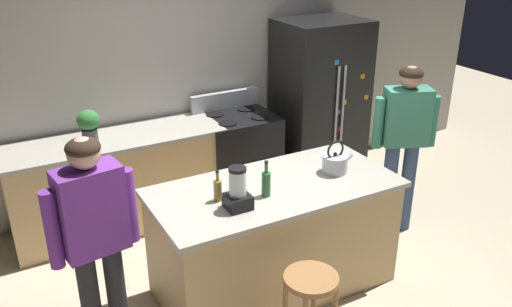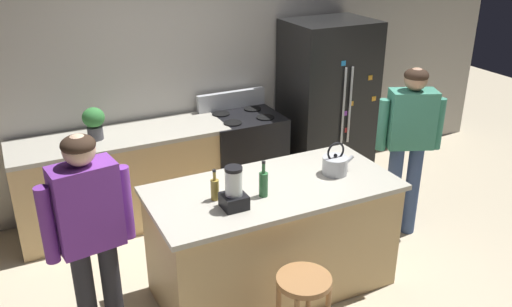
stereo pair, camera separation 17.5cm
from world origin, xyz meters
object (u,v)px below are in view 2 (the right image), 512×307
at_px(kitchen_island, 273,238).
at_px(bottle_vinegar, 215,188).
at_px(person_by_island_left, 90,226).
at_px(person_by_sink_right, 409,137).
at_px(blender_appliance, 234,191).
at_px(stove_range, 243,156).
at_px(tea_kettle, 335,164).
at_px(refrigerator, 327,104).
at_px(bar_stool, 303,296).
at_px(bottle_olive_oil, 263,183).
at_px(potted_plant, 94,121).

relative_size(kitchen_island, bottle_vinegar, 8.03).
height_order(person_by_island_left, bottle_vinegar, person_by_island_left).
bearing_deg(person_by_sink_right, blender_appliance, -168.72).
bearing_deg(stove_range, tea_kettle, -86.92).
height_order(refrigerator, bar_stool, refrigerator).
height_order(person_by_sink_right, bar_stool, person_by_sink_right).
distance_m(refrigerator, bottle_vinegar, 2.44).
distance_m(kitchen_island, bottle_olive_oil, 0.58).
distance_m(stove_range, person_by_island_left, 2.46).
bearing_deg(bottle_vinegar, person_by_island_left, -176.07).
height_order(kitchen_island, potted_plant, potted_plant).
bearing_deg(bottle_olive_oil, person_by_island_left, 177.80).
bearing_deg(potted_plant, stove_range, -1.00).
bearing_deg(tea_kettle, bar_stool, -133.62).
bearing_deg(bar_stool, stove_range, 74.47).
height_order(refrigerator, tea_kettle, refrigerator).
distance_m(refrigerator, blender_appliance, 2.50).
xyz_separation_m(refrigerator, bar_stool, (-1.64, -2.28, -0.39)).
height_order(kitchen_island, tea_kettle, tea_kettle).
height_order(kitchen_island, blender_appliance, blender_appliance).
distance_m(person_by_sink_right, bottle_olive_oil, 1.65).
bearing_deg(refrigerator, stove_range, 178.58).
bearing_deg(kitchen_island, blender_appliance, -157.36).
bearing_deg(person_by_sink_right, bar_stool, -149.35).
height_order(potted_plant, bottle_olive_oil, potted_plant).
height_order(stove_range, person_by_island_left, person_by_island_left).
relative_size(bar_stool, potted_plant, 2.19).
xyz_separation_m(bar_stool, blender_appliance, (-0.21, 0.61, 0.53)).
xyz_separation_m(potted_plant, bottle_vinegar, (0.54, -1.55, -0.09)).
xyz_separation_m(stove_range, blender_appliance, (-0.85, -1.69, 0.58)).
relative_size(refrigerator, bar_stool, 2.75).
bearing_deg(person_by_sink_right, bottle_olive_oil, -169.09).
xyz_separation_m(kitchen_island, person_by_island_left, (-1.36, -0.06, 0.50)).
bearing_deg(potted_plant, bottle_vinegar, -70.73).
bearing_deg(stove_range, bottle_olive_oil, -109.95).
relative_size(bar_stool, bottle_vinegar, 2.78).
height_order(refrigerator, stove_range, refrigerator).
xyz_separation_m(stove_range, bottle_olive_oil, (-0.59, -1.63, 0.55)).
xyz_separation_m(stove_range, person_by_sink_right, (1.02, -1.32, 0.51)).
bearing_deg(bar_stool, person_by_island_left, 148.41).
relative_size(blender_appliance, bottle_olive_oil, 1.12).
relative_size(kitchen_island, blender_appliance, 6.12).
bearing_deg(bottle_vinegar, person_by_sink_right, 5.96).
distance_m(potted_plant, blender_appliance, 1.82).
bearing_deg(kitchen_island, person_by_sink_right, 8.00).
distance_m(person_by_sink_right, potted_plant, 2.83).
distance_m(blender_appliance, bottle_vinegar, 0.19).
relative_size(refrigerator, potted_plant, 6.03).
xyz_separation_m(person_by_sink_right, bottle_vinegar, (-1.95, -0.20, 0.02)).
xyz_separation_m(bar_stool, tea_kettle, (0.72, 0.76, 0.48)).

